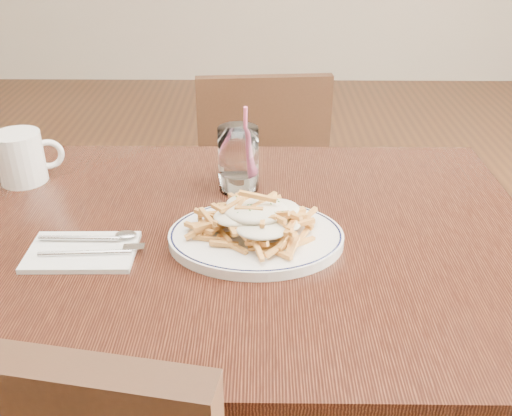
{
  "coord_description": "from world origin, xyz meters",
  "views": [
    {
      "loc": [
        0.09,
        -0.89,
        1.3
      ],
      "look_at": [
        0.08,
        -0.04,
        0.82
      ],
      "focal_mm": 40.0,
      "sensor_mm": 36.0,
      "label": 1
    }
  ],
  "objects_px": {
    "water_glass": "(239,163)",
    "coffee_mug": "(22,157)",
    "table": "(215,267)",
    "loaded_fries": "(256,216)",
    "fries_plate": "(256,237)",
    "chair_far": "(261,178)"
  },
  "relations": [
    {
      "from": "fries_plate",
      "to": "loaded_fries",
      "type": "bearing_deg",
      "value": 135.0
    },
    {
      "from": "coffee_mug",
      "to": "water_glass",
      "type": "bearing_deg",
      "value": -3.91
    },
    {
      "from": "coffee_mug",
      "to": "loaded_fries",
      "type": "bearing_deg",
      "value": -25.85
    },
    {
      "from": "chair_far",
      "to": "water_glass",
      "type": "xyz_separation_m",
      "value": [
        -0.05,
        -0.6,
        0.33
      ]
    },
    {
      "from": "water_glass",
      "to": "coffee_mug",
      "type": "relative_size",
      "value": 1.34
    },
    {
      "from": "chair_far",
      "to": "coffee_mug",
      "type": "bearing_deg",
      "value": -131.45
    },
    {
      "from": "loaded_fries",
      "to": "water_glass",
      "type": "bearing_deg",
      "value": 100.38
    },
    {
      "from": "fries_plate",
      "to": "coffee_mug",
      "type": "height_order",
      "value": "coffee_mug"
    },
    {
      "from": "water_glass",
      "to": "coffee_mug",
      "type": "bearing_deg",
      "value": 176.09
    },
    {
      "from": "chair_far",
      "to": "loaded_fries",
      "type": "distance_m",
      "value": 0.88
    },
    {
      "from": "water_glass",
      "to": "coffee_mug",
      "type": "xyz_separation_m",
      "value": [
        -0.46,
        0.03,
        -0.0
      ]
    },
    {
      "from": "table",
      "to": "loaded_fries",
      "type": "relative_size",
      "value": 5.3
    },
    {
      "from": "chair_far",
      "to": "fries_plate",
      "type": "distance_m",
      "value": 0.86
    },
    {
      "from": "chair_far",
      "to": "loaded_fries",
      "type": "relative_size",
      "value": 3.73
    },
    {
      "from": "table",
      "to": "coffee_mug",
      "type": "height_order",
      "value": "coffee_mug"
    },
    {
      "from": "table",
      "to": "loaded_fries",
      "type": "distance_m",
      "value": 0.16
    },
    {
      "from": "chair_far",
      "to": "water_glass",
      "type": "distance_m",
      "value": 0.69
    },
    {
      "from": "table",
      "to": "loaded_fries",
      "type": "bearing_deg",
      "value": -23.89
    },
    {
      "from": "chair_far",
      "to": "loaded_fries",
      "type": "xyz_separation_m",
      "value": [
        -0.01,
        -0.81,
        0.33
      ]
    },
    {
      "from": "loaded_fries",
      "to": "coffee_mug",
      "type": "bearing_deg",
      "value": 154.15
    },
    {
      "from": "fries_plate",
      "to": "coffee_mug",
      "type": "distance_m",
      "value": 0.56
    },
    {
      "from": "chair_far",
      "to": "coffee_mug",
      "type": "relative_size",
      "value": 6.2
    }
  ]
}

